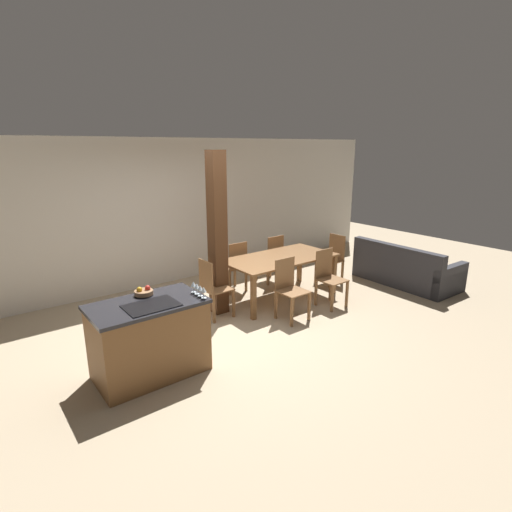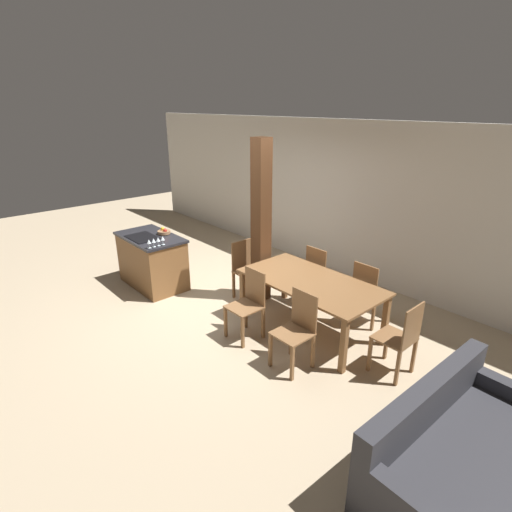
{
  "view_description": "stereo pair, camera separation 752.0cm",
  "coord_description": "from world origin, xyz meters",
  "px_view_note": "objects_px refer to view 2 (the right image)",
  "views": [
    {
      "loc": [
        -2.95,
        -4.38,
        2.56
      ],
      "look_at": [
        0.6,
        0.2,
        0.95
      ],
      "focal_mm": 28.0,
      "sensor_mm": 36.0,
      "label": 1
    },
    {
      "loc": [
        4.47,
        -3.25,
        2.94
      ],
      "look_at": [
        0.6,
        0.2,
        0.95
      ],
      "focal_mm": 28.0,
      "sensor_mm": 36.0,
      "label": 2
    }
  ],
  "objects_px": {
    "dining_chair_far_left": "(320,273)",
    "fruit_bowl": "(164,232)",
    "wine_glass_far": "(158,240)",
    "kitchen_island": "(152,261)",
    "dining_chair_head_end": "(246,269)",
    "wine_glass_middle": "(154,241)",
    "timber_post": "(261,223)",
    "dining_table": "(311,286)",
    "dining_chair_foot_end": "(401,338)",
    "wine_glass_end": "(163,239)",
    "wine_glass_near": "(149,242)",
    "dining_chair_near_left": "(248,303)",
    "dining_chair_far_right": "(368,292)",
    "couch": "(460,456)",
    "dining_chair_near_right": "(297,329)"
  },
  "relations": [
    {
      "from": "dining_chair_far_left",
      "to": "fruit_bowl",
      "type": "bearing_deg",
      "value": 31.9
    },
    {
      "from": "fruit_bowl",
      "to": "wine_glass_far",
      "type": "height_order",
      "value": "wine_glass_far"
    },
    {
      "from": "kitchen_island",
      "to": "dining_chair_head_end",
      "type": "distance_m",
      "value": 1.67
    },
    {
      "from": "wine_glass_middle",
      "to": "timber_post",
      "type": "relative_size",
      "value": 0.05
    },
    {
      "from": "wine_glass_far",
      "to": "dining_table",
      "type": "bearing_deg",
      "value": 25.46
    },
    {
      "from": "dining_chair_far_left",
      "to": "dining_chair_foot_end",
      "type": "xyz_separation_m",
      "value": [
        1.77,
        -0.73,
        0.0
      ]
    },
    {
      "from": "wine_glass_end",
      "to": "dining_chair_foot_end",
      "type": "height_order",
      "value": "wine_glass_end"
    },
    {
      "from": "wine_glass_near",
      "to": "dining_chair_head_end",
      "type": "bearing_deg",
      "value": 54.63
    },
    {
      "from": "dining_chair_near_left",
      "to": "fruit_bowl",
      "type": "bearing_deg",
      "value": 178.53
    },
    {
      "from": "dining_chair_far_right",
      "to": "wine_glass_middle",
      "type": "bearing_deg",
      "value": 35.16
    },
    {
      "from": "wine_glass_middle",
      "to": "dining_table",
      "type": "bearing_deg",
      "value": 27.09
    },
    {
      "from": "wine_glass_middle",
      "to": "dining_chair_far_left",
      "type": "xyz_separation_m",
      "value": [
        1.75,
        1.84,
        -0.5
      ]
    },
    {
      "from": "dining_table",
      "to": "dining_chair_foot_end",
      "type": "distance_m",
      "value": 1.35
    },
    {
      "from": "dining_chair_head_end",
      "to": "wine_glass_near",
      "type": "bearing_deg",
      "value": 144.63
    },
    {
      "from": "wine_glass_end",
      "to": "wine_glass_far",
      "type": "bearing_deg",
      "value": -90.0
    },
    {
      "from": "dining_chair_foot_end",
      "to": "timber_post",
      "type": "height_order",
      "value": "timber_post"
    },
    {
      "from": "dining_chair_foot_end",
      "to": "couch",
      "type": "height_order",
      "value": "dining_chair_foot_end"
    },
    {
      "from": "dining_chair_foot_end",
      "to": "kitchen_island",
      "type": "bearing_deg",
      "value": -77.56
    },
    {
      "from": "kitchen_island",
      "to": "wine_glass_end",
      "type": "bearing_deg",
      "value": -6.48
    },
    {
      "from": "fruit_bowl",
      "to": "wine_glass_near",
      "type": "xyz_separation_m",
      "value": [
        0.49,
        -0.53,
        0.06
      ]
    },
    {
      "from": "wine_glass_middle",
      "to": "dining_chair_near_left",
      "type": "bearing_deg",
      "value": 12.59
    },
    {
      "from": "wine_glass_far",
      "to": "couch",
      "type": "distance_m",
      "value": 4.65
    },
    {
      "from": "dining_chair_near_right",
      "to": "wine_glass_middle",
      "type": "bearing_deg",
      "value": -171.5
    },
    {
      "from": "dining_table",
      "to": "dining_chair_far_left",
      "type": "distance_m",
      "value": 0.86
    },
    {
      "from": "dining_chair_near_right",
      "to": "dining_chair_far_left",
      "type": "relative_size",
      "value": 1.0
    },
    {
      "from": "wine_glass_end",
      "to": "dining_chair_far_left",
      "type": "distance_m",
      "value": 2.48
    },
    {
      "from": "wine_glass_middle",
      "to": "dining_chair_far_right",
      "type": "xyz_separation_m",
      "value": [
        2.62,
        1.84,
        -0.5
      ]
    },
    {
      "from": "kitchen_island",
      "to": "dining_chair_far_left",
      "type": "xyz_separation_m",
      "value": [
        2.31,
        1.62,
        0.04
      ]
    },
    {
      "from": "dining_chair_far_left",
      "to": "dining_chair_foot_end",
      "type": "bearing_deg",
      "value": 157.68
    },
    {
      "from": "kitchen_island",
      "to": "wine_glass_end",
      "type": "distance_m",
      "value": 0.78
    },
    {
      "from": "dining_chair_far_right",
      "to": "timber_post",
      "type": "distance_m",
      "value": 1.84
    },
    {
      "from": "dining_chair_near_right",
      "to": "dining_chair_far_right",
      "type": "bearing_deg",
      "value": 90.0
    },
    {
      "from": "wine_glass_end",
      "to": "dining_chair_near_right",
      "type": "xyz_separation_m",
      "value": [
        2.62,
        0.24,
        -0.5
      ]
    },
    {
      "from": "wine_glass_middle",
      "to": "dining_chair_head_end",
      "type": "xyz_separation_m",
      "value": [
        0.85,
        1.12,
        -0.5
      ]
    },
    {
      "from": "kitchen_island",
      "to": "dining_chair_near_left",
      "type": "distance_m",
      "value": 2.31
    },
    {
      "from": "timber_post",
      "to": "dining_chair_head_end",
      "type": "bearing_deg",
      "value": -144.26
    },
    {
      "from": "wine_glass_end",
      "to": "dining_chair_foot_end",
      "type": "distance_m",
      "value": 3.68
    },
    {
      "from": "wine_glass_far",
      "to": "couch",
      "type": "xyz_separation_m",
      "value": [
        4.59,
        0.14,
        -0.73
      ]
    },
    {
      "from": "kitchen_island",
      "to": "dining_chair_far_left",
      "type": "relative_size",
      "value": 1.35
    },
    {
      "from": "dining_chair_far_right",
      "to": "timber_post",
      "type": "bearing_deg",
      "value": 20.43
    },
    {
      "from": "fruit_bowl",
      "to": "dining_chair_far_right",
      "type": "distance_m",
      "value": 3.43
    },
    {
      "from": "wine_glass_end",
      "to": "kitchen_island",
      "type": "bearing_deg",
      "value": 173.52
    },
    {
      "from": "dining_chair_far_right",
      "to": "dining_chair_head_end",
      "type": "xyz_separation_m",
      "value": [
        -1.77,
        -0.73,
        0.0
      ]
    },
    {
      "from": "wine_glass_middle",
      "to": "kitchen_island",
      "type": "bearing_deg",
      "value": 158.56
    },
    {
      "from": "wine_glass_near",
      "to": "dining_chair_far_left",
      "type": "distance_m",
      "value": 2.65
    },
    {
      "from": "wine_glass_end",
      "to": "dining_chair_head_end",
      "type": "bearing_deg",
      "value": 48.61
    },
    {
      "from": "wine_glass_middle",
      "to": "dining_chair_near_left",
      "type": "height_order",
      "value": "wine_glass_middle"
    },
    {
      "from": "timber_post",
      "to": "wine_glass_middle",
      "type": "bearing_deg",
      "value": -129.67
    },
    {
      "from": "wine_glass_near",
      "to": "dining_chair_near_right",
      "type": "distance_m",
      "value": 2.7
    },
    {
      "from": "wine_glass_end",
      "to": "dining_table",
      "type": "relative_size",
      "value": 0.07
    }
  ]
}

